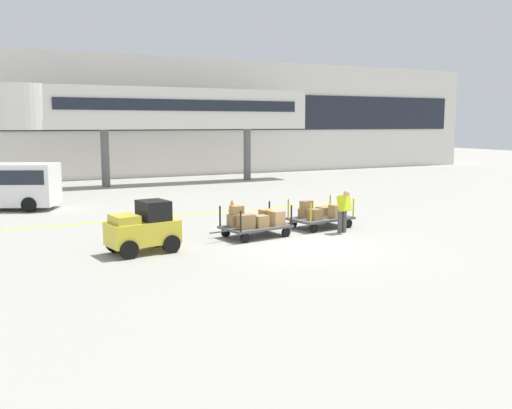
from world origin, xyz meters
name	(u,v)px	position (x,y,z in m)	size (l,w,h in m)	color
ground_plane	(306,246)	(0.00, 0.00, 0.00)	(120.00, 120.00, 0.00)	#9E9B91
apron_lead_line	(149,218)	(-3.13, 7.39, 0.00)	(21.85, 0.20, 0.01)	yellow
terminal_building	(120,117)	(0.00, 25.98, 4.36)	(63.12, 2.51, 8.71)	silver
jet_bridge	(153,109)	(0.77, 19.99, 4.80)	(19.72, 3.00, 6.14)	silver
baggage_tug	(144,228)	(-4.95, 1.32, 0.75)	(2.25, 1.51, 1.58)	gold
baggage_cart_lead	(255,222)	(-0.86, 1.97, 0.54)	(3.08, 1.74, 1.12)	#4C4C4F
baggage_cart_middle	(321,215)	(2.13, 2.45, 0.50)	(3.08, 1.74, 1.10)	#4C4C4F
baggage_handler	(344,209)	(2.31, 1.22, 0.87)	(0.42, 0.45, 1.56)	#4C4C4C
shuttle_van	(2,183)	(-8.45, 12.72, 1.23)	(5.16, 3.69, 2.10)	white
safety_cone_near	(232,205)	(0.78, 7.68, 0.28)	(0.36, 0.36, 0.55)	orange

